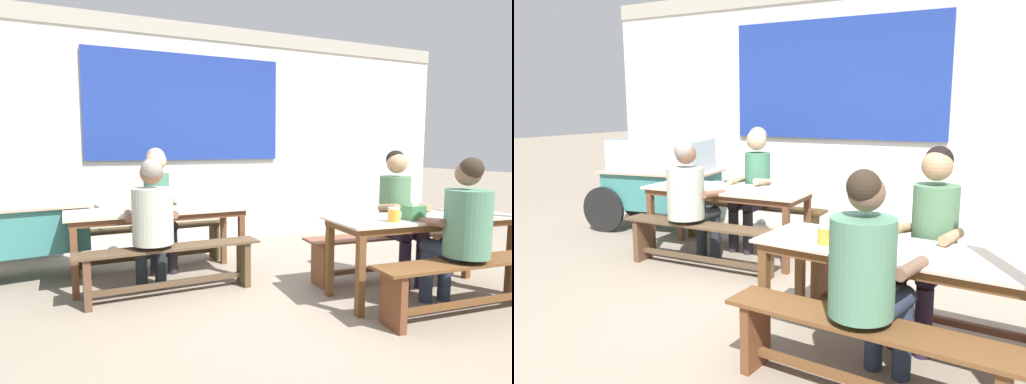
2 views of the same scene
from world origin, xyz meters
TOP-DOWN VIEW (x-y plane):
  - ground_plane at (0.00, 0.00)m, footprint 40.00×40.00m
  - backdrop_wall at (-0.02, 2.57)m, footprint 7.58×0.23m
  - dining_table_far at (-1.13, 1.11)m, footprint 1.77×0.71m
  - dining_table_near at (0.97, -0.29)m, footprint 1.79×0.75m
  - bench_far_back at (-1.15, 1.63)m, footprint 1.78×0.31m
  - bench_far_front at (-1.11, 0.59)m, footprint 1.67×0.31m
  - bench_near_back at (1.01, 0.23)m, footprint 1.76×0.45m
  - bench_near_front at (0.93, -0.81)m, footprint 1.63×0.41m
  - food_cart at (-2.51, 1.69)m, footprint 1.87×1.04m
  - person_left_back_turned at (-1.26, 0.65)m, footprint 0.49×0.57m
  - person_near_front at (0.92, -0.74)m, footprint 0.51×0.59m
  - person_right_near_table at (1.09, 0.15)m, footprint 0.46×0.58m
  - person_center_facing at (-1.05, 1.55)m, footprint 0.39×0.57m
  - tissue_box at (0.77, -0.39)m, footprint 0.16×0.12m
  - condiment_jar at (0.55, -0.39)m, footprint 0.10×0.10m
  - soup_bowl at (-1.27, 1.12)m, footprint 0.15×0.15m

SIDE VIEW (x-z plane):
  - ground_plane at x=0.00m, z-range 0.00..0.00m
  - bench_far_front at x=-1.11m, z-range 0.07..0.52m
  - bench_near_front at x=0.93m, z-range 0.07..0.53m
  - bench_near_back at x=1.01m, z-range 0.07..0.53m
  - bench_far_back at x=-1.15m, z-range 0.08..0.54m
  - dining_table_near at x=0.97m, z-range 0.28..1.01m
  - dining_table_far at x=-1.13m, z-range 0.29..1.01m
  - food_cart at x=-2.51m, z-range 0.10..1.26m
  - person_left_back_turned at x=-1.26m, z-range 0.09..1.34m
  - person_near_front at x=0.92m, z-range 0.08..1.35m
  - person_right_near_table at x=1.09m, z-range 0.08..1.40m
  - soup_bowl at x=-1.27m, z-range 0.73..0.78m
  - person_center_facing at x=-1.05m, z-range 0.10..1.44m
  - condiment_jar at x=0.55m, z-range 0.72..0.84m
  - tissue_box at x=0.77m, z-range 0.72..0.86m
  - backdrop_wall at x=-0.02m, z-range 0.07..3.07m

